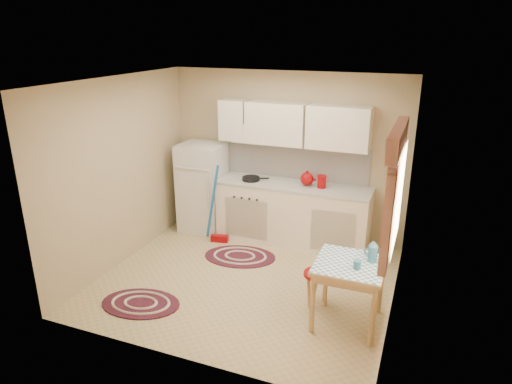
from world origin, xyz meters
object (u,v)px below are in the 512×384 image
at_px(base_cabinets, 293,215).
at_px(table, 348,293).
at_px(stool, 317,289).
at_px(fridge, 203,188).

height_order(base_cabinets, table, base_cabinets).
xyz_separation_m(base_cabinets, stool, (0.76, -1.52, -0.23)).
bearing_deg(table, fridge, 147.41).
bearing_deg(stool, base_cabinets, 116.70).
distance_m(table, stool, 0.46).
distance_m(base_cabinets, stool, 1.71).
relative_size(table, stool, 1.71).
height_order(table, stool, table).
distance_m(fridge, table, 3.13).
xyz_separation_m(fridge, stool, (2.23, -1.47, -0.49)).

